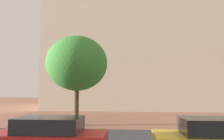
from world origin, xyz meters
name	(u,v)px	position (x,y,z in m)	size (l,w,h in m)	color
ground_plane	(116,135)	(0.00, 10.00, 0.00)	(120.00, 120.00, 0.00)	#93604C
landmark_building	(137,24)	(1.89, 29.75, 11.76)	(23.95, 13.42, 38.73)	beige
car_yellow	(218,140)	(3.77, 5.77, 0.69)	(4.41, 2.04, 1.45)	gold
car_red	(49,138)	(-2.22, 5.77, 0.68)	(4.16, 1.99, 1.43)	red
tree_curb_far	(77,63)	(-2.96, 13.25, 4.28)	(4.29, 4.29, 6.22)	#4C3823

